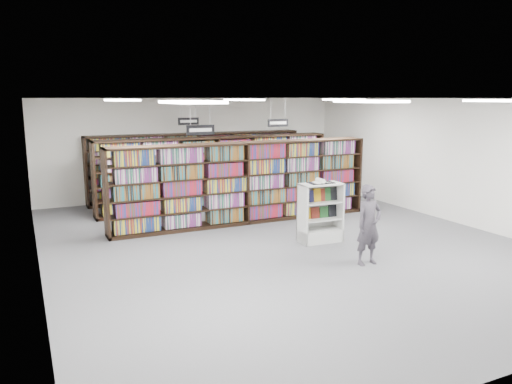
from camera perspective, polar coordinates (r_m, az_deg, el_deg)
name	(u,v)px	position (r m, az deg, el deg)	size (l,w,h in m)	color
floor	(280,242)	(11.35, 2.79, -5.74)	(12.00, 12.00, 0.00)	#58595E
ceiling	(282,98)	(10.88, 2.95, 10.64)	(10.00, 12.00, 0.10)	white
wall_back	(194,148)	(16.49, -7.05, 5.05)	(10.00, 0.10, 3.20)	white
wall_left	(33,190)	(9.72, -24.10, 0.21)	(0.10, 12.00, 3.20)	white
wall_right	(449,160)	(14.05, 21.19, 3.41)	(0.10, 12.00, 3.20)	white
bookshelf_row_near	(244,183)	(12.86, -1.36, 1.04)	(7.00, 0.60, 2.10)	black
bookshelf_row_mid	(217,173)	(14.69, -4.54, 2.24)	(7.00, 0.60, 2.10)	black
bookshelf_row_far	(198,165)	(16.27, -6.67, 3.03)	(7.00, 0.60, 2.10)	black
aisle_sign_left	(200,129)	(11.22, -6.36, 7.17)	(0.65, 0.02, 0.80)	#B2B2B7
aisle_sign_right	(278,122)	(14.25, 2.53, 7.98)	(0.65, 0.02, 0.80)	#B2B2B7
aisle_sign_center	(188,121)	(15.32, -7.73, 8.09)	(0.65, 0.02, 0.80)	#B2B2B7
troffer_front_left	(191,102)	(6.93, -7.41, 10.16)	(0.60, 1.20, 0.04)	white
troffer_front_center	(370,101)	(8.36, 12.87, 10.07)	(0.60, 1.20, 0.04)	white
troffer_front_right	(500,101)	(10.47, 26.09, 9.35)	(0.60, 1.20, 0.04)	white
troffer_back_left	(122,100)	(11.78, -15.08, 10.10)	(0.60, 1.20, 0.04)	white
troffer_back_center	(244,100)	(12.68, -1.40, 10.49)	(0.60, 1.20, 0.04)	white
troffer_back_right	(343,100)	(14.16, 9.95, 10.36)	(0.60, 1.20, 0.04)	white
endcap_display	(320,221)	(11.38, 7.28, -3.33)	(0.98, 0.52, 1.34)	silver
open_book	(321,182)	(11.20, 7.42, 1.17)	(0.59, 0.36, 0.13)	black
shopper	(369,225)	(9.93, 12.77, -3.69)	(0.58, 0.38, 1.58)	#443F48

